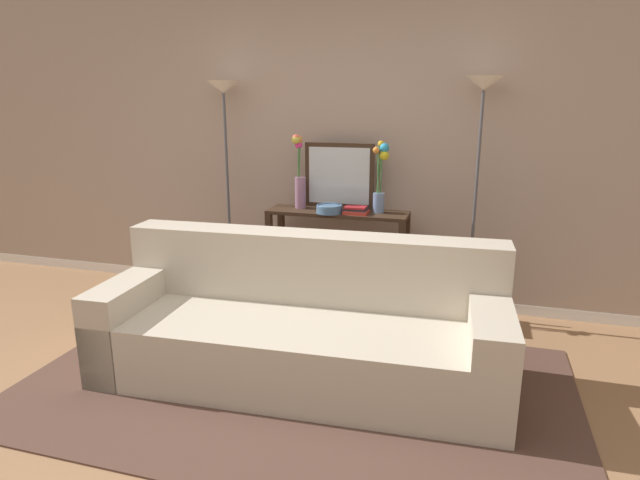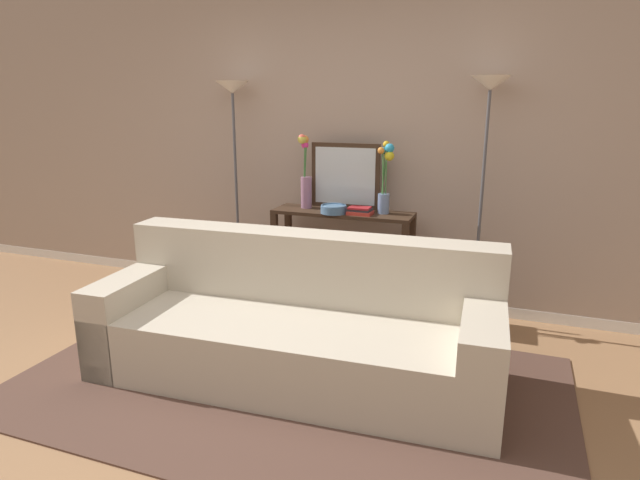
# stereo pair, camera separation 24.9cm
# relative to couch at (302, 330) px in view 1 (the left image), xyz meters

# --- Properties ---
(ground_plane) EXTENTS (16.00, 16.00, 0.02)m
(ground_plane) POSITION_rel_couch_xyz_m (-0.13, -0.74, -0.32)
(ground_plane) COLOR #936B47
(back_wall) EXTENTS (12.00, 0.15, 3.08)m
(back_wall) POSITION_rel_couch_xyz_m (-0.13, 1.51, 1.22)
(back_wall) COLOR white
(back_wall) RESTS_ON ground
(area_rug) EXTENTS (3.35, 1.96, 0.01)m
(area_rug) POSITION_rel_couch_xyz_m (0.00, -0.16, -0.31)
(area_rug) COLOR #51382D
(area_rug) RESTS_ON ground
(couch) EXTENTS (2.54, 1.02, 0.88)m
(couch) POSITION_rel_couch_xyz_m (0.00, 0.00, 0.00)
(couch) COLOR #BCB29E
(couch) RESTS_ON ground
(console_table) EXTENTS (1.14, 0.34, 0.85)m
(console_table) POSITION_rel_couch_xyz_m (-0.07, 1.14, 0.26)
(console_table) COLOR #382619
(console_table) RESTS_ON ground
(floor_lamp_left) EXTENTS (0.28, 0.28, 1.87)m
(floor_lamp_left) POSITION_rel_couch_xyz_m (-1.07, 1.21, 1.16)
(floor_lamp_left) COLOR #4C4C51
(floor_lamp_left) RESTS_ON ground
(floor_lamp_right) EXTENTS (0.28, 0.28, 1.88)m
(floor_lamp_right) POSITION_rel_couch_xyz_m (1.00, 1.21, 1.17)
(floor_lamp_right) COLOR #4C4C51
(floor_lamp_right) RESTS_ON ground
(wall_mirror) EXTENTS (0.58, 0.02, 0.53)m
(wall_mirror) POSITION_rel_couch_xyz_m (-0.09, 1.28, 0.80)
(wall_mirror) COLOR #382619
(wall_mirror) RESTS_ON console_table
(vase_tall_flowers) EXTENTS (0.11, 0.10, 0.60)m
(vase_tall_flowers) POSITION_rel_couch_xyz_m (-0.40, 1.17, 0.83)
(vase_tall_flowers) COLOR gray
(vase_tall_flowers) RESTS_ON console_table
(vase_short_flowers) EXTENTS (0.12, 0.11, 0.56)m
(vase_short_flowers) POSITION_rel_couch_xyz_m (0.27, 1.18, 0.82)
(vase_short_flowers) COLOR #6B84AD
(vase_short_flowers) RESTS_ON console_table
(fruit_bowl) EXTENTS (0.21, 0.21, 0.07)m
(fruit_bowl) POSITION_rel_couch_xyz_m (-0.11, 1.04, 0.57)
(fruit_bowl) COLOR #4C7093
(fruit_bowl) RESTS_ON console_table
(book_stack) EXTENTS (0.19, 0.14, 0.06)m
(book_stack) POSITION_rel_couch_xyz_m (0.10, 1.07, 0.57)
(book_stack) COLOR #BC3328
(book_stack) RESTS_ON console_table
(book_row_under_console) EXTENTS (0.32, 0.18, 0.12)m
(book_row_under_console) POSITION_rel_couch_xyz_m (-0.37, 1.14, -0.26)
(book_row_under_console) COLOR navy
(book_row_under_console) RESTS_ON ground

